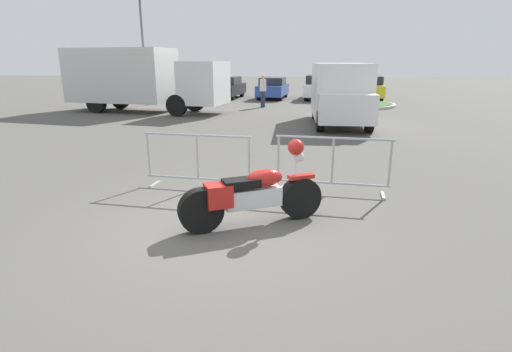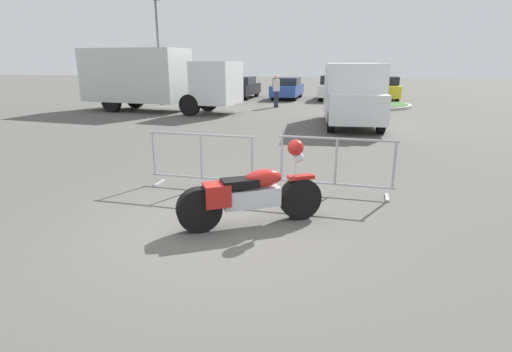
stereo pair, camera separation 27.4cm
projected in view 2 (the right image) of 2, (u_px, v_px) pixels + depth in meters
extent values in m
plane|color=#54514C|center=(220.00, 229.00, 5.90)|extent=(120.00, 120.00, 0.00)
cylinder|color=black|center=(300.00, 199.00, 6.22)|extent=(0.67, 0.46, 0.65)
cylinder|color=black|center=(199.00, 210.00, 5.75)|extent=(0.67, 0.46, 0.65)
cube|color=silver|center=(252.00, 197.00, 5.95)|extent=(0.88, 0.61, 0.29)
ellipsoid|color=#B21E19|center=(263.00, 178.00, 5.93)|extent=(0.63, 0.50, 0.27)
cube|color=black|center=(240.00, 183.00, 5.83)|extent=(0.60, 0.50, 0.12)
cube|color=#B21E19|center=(217.00, 195.00, 5.77)|extent=(0.48, 0.46, 0.33)
cube|color=#B21E19|center=(301.00, 177.00, 6.12)|extent=(0.43, 0.32, 0.06)
cylinder|color=silver|center=(295.00, 169.00, 6.05)|extent=(0.06, 0.06, 0.46)
sphere|color=silver|center=(298.00, 157.00, 6.02)|extent=(0.16, 0.16, 0.16)
sphere|color=#B21E19|center=(296.00, 148.00, 5.96)|extent=(0.25, 0.25, 0.25)
cylinder|color=#9EA0A5|center=(200.00, 135.00, 7.55)|extent=(2.12, 0.24, 0.04)
cylinder|color=#9EA0A5|center=(202.00, 178.00, 7.78)|extent=(2.12, 0.24, 0.04)
cylinder|color=#9EA0A5|center=(154.00, 153.00, 7.91)|extent=(0.05, 0.05, 0.85)
cylinder|color=#9EA0A5|center=(201.00, 156.00, 7.66)|extent=(0.05, 0.05, 0.85)
cylinder|color=#9EA0A5|center=(252.00, 160.00, 7.42)|extent=(0.05, 0.05, 0.85)
cube|color=#9EA0A5|center=(159.00, 183.00, 8.06)|extent=(0.10, 0.44, 0.03)
cube|color=#9EA0A5|center=(249.00, 191.00, 7.60)|extent=(0.10, 0.44, 0.03)
cylinder|color=#9EA0A5|center=(337.00, 139.00, 7.15)|extent=(2.12, 0.24, 0.04)
cylinder|color=#9EA0A5|center=(335.00, 184.00, 7.38)|extent=(2.12, 0.24, 0.04)
cylinder|color=#9EA0A5|center=(282.00, 158.00, 7.51)|extent=(0.05, 0.05, 0.85)
cylinder|color=#9EA0A5|center=(336.00, 162.00, 7.26)|extent=(0.05, 0.05, 0.85)
cylinder|color=#9EA0A5|center=(394.00, 165.00, 7.02)|extent=(0.05, 0.05, 0.85)
cube|color=#9EA0A5|center=(285.00, 189.00, 7.67)|extent=(0.10, 0.44, 0.03)
cube|color=#9EA0A5|center=(387.00, 198.00, 7.20)|extent=(0.10, 0.44, 0.03)
cube|color=silver|center=(136.00, 75.00, 19.54)|extent=(5.30, 3.07, 2.50)
cube|color=silver|center=(217.00, 83.00, 18.30)|extent=(2.13, 2.45, 1.90)
cylinder|color=black|center=(208.00, 101.00, 19.73)|extent=(0.99, 0.43, 0.96)
cylinder|color=black|center=(190.00, 105.00, 17.97)|extent=(0.99, 0.43, 0.96)
cylinder|color=black|center=(135.00, 99.00, 21.03)|extent=(0.99, 0.43, 0.96)
cylinder|color=black|center=(111.00, 102.00, 19.27)|extent=(0.99, 0.43, 0.96)
cube|color=white|center=(352.00, 90.00, 15.44)|extent=(2.11, 4.15, 2.00)
cube|color=white|center=(358.00, 110.00, 13.19)|extent=(1.92, 0.95, 1.00)
cylinder|color=black|center=(381.00, 123.00, 13.60)|extent=(0.26, 0.73, 0.72)
cylinder|color=black|center=(331.00, 122.00, 13.81)|extent=(0.26, 0.73, 0.72)
cylinder|color=black|center=(368.00, 111.00, 16.74)|extent=(0.26, 0.73, 0.72)
cylinder|color=black|center=(328.00, 111.00, 16.96)|extent=(0.26, 0.73, 0.72)
cube|color=maroon|center=(158.00, 87.00, 27.93)|extent=(2.07, 4.41, 0.70)
cube|color=#1E232B|center=(156.00, 79.00, 27.63)|extent=(1.77, 2.31, 0.50)
cylinder|color=black|center=(158.00, 90.00, 29.46)|extent=(0.27, 0.65, 0.64)
cylinder|color=black|center=(176.00, 90.00, 29.12)|extent=(0.27, 0.65, 0.64)
cylinder|color=black|center=(139.00, 93.00, 26.90)|extent=(0.27, 0.65, 0.64)
cylinder|color=black|center=(158.00, 93.00, 26.56)|extent=(0.27, 0.65, 0.64)
cube|color=#B21E19|center=(200.00, 88.00, 27.48)|extent=(2.01, 4.27, 0.68)
cube|color=#1E232B|center=(199.00, 80.00, 27.19)|extent=(1.72, 2.24, 0.48)
cylinder|color=black|center=(197.00, 91.00, 28.97)|extent=(0.26, 0.63, 0.62)
cylinder|color=black|center=(216.00, 91.00, 28.64)|extent=(0.26, 0.63, 0.62)
cylinder|color=black|center=(182.00, 94.00, 26.48)|extent=(0.26, 0.63, 0.62)
cylinder|color=black|center=(203.00, 94.00, 26.16)|extent=(0.26, 0.63, 0.62)
cube|color=black|center=(242.00, 89.00, 26.52)|extent=(2.00, 4.25, 0.67)
cube|color=#1E232B|center=(241.00, 80.00, 26.23)|extent=(1.71, 2.23, 0.48)
cylinder|color=black|center=(237.00, 92.00, 27.99)|extent=(0.26, 0.63, 0.62)
cylinder|color=black|center=(257.00, 92.00, 27.67)|extent=(0.26, 0.63, 0.62)
cylinder|color=black|center=(225.00, 95.00, 25.52)|extent=(0.26, 0.63, 0.62)
cylinder|color=black|center=(247.00, 95.00, 25.20)|extent=(0.26, 0.63, 0.62)
cube|color=#284799|center=(287.00, 90.00, 26.10)|extent=(1.94, 4.14, 0.65)
cube|color=#1E232B|center=(287.00, 81.00, 25.81)|extent=(1.66, 2.17, 0.47)
cylinder|color=black|center=(281.00, 92.00, 27.53)|extent=(0.25, 0.61, 0.60)
cylinder|color=black|center=(300.00, 93.00, 27.22)|extent=(0.25, 0.61, 0.60)
cylinder|color=black|center=(273.00, 96.00, 25.13)|extent=(0.25, 0.61, 0.60)
cylinder|color=black|center=(295.00, 96.00, 24.82)|extent=(0.25, 0.61, 0.60)
cube|color=white|center=(335.00, 89.00, 25.61)|extent=(2.16, 4.59, 0.73)
cube|color=#1E232B|center=(335.00, 80.00, 25.29)|extent=(1.84, 2.41, 0.52)
cylinder|color=black|center=(324.00, 92.00, 27.20)|extent=(0.28, 0.68, 0.67)
cylinder|color=black|center=(347.00, 93.00, 26.85)|extent=(0.28, 0.68, 0.67)
cylinder|color=black|center=(321.00, 96.00, 24.54)|extent=(0.28, 0.68, 0.67)
cylinder|color=black|center=(346.00, 96.00, 24.19)|extent=(0.28, 0.68, 0.67)
cube|color=yellow|center=(383.00, 90.00, 25.33)|extent=(2.09, 4.45, 0.70)
cube|color=#1E232B|center=(384.00, 80.00, 25.02)|extent=(1.78, 2.33, 0.50)
cylinder|color=black|center=(370.00, 93.00, 26.87)|extent=(0.27, 0.66, 0.64)
cylinder|color=black|center=(393.00, 93.00, 26.53)|extent=(0.27, 0.66, 0.64)
cylinder|color=black|center=(372.00, 96.00, 24.29)|extent=(0.27, 0.66, 0.64)
cylinder|color=black|center=(397.00, 97.00, 23.95)|extent=(0.27, 0.66, 0.64)
cylinder|color=#262838|center=(276.00, 99.00, 21.29)|extent=(0.33, 0.33, 0.85)
cylinder|color=beige|center=(276.00, 85.00, 21.08)|extent=(0.46, 0.46, 0.62)
sphere|color=tan|center=(276.00, 77.00, 20.97)|extent=(0.22, 0.22, 0.22)
cylinder|color=#ADA89E|center=(369.00, 105.00, 21.87)|extent=(4.37, 4.37, 0.14)
cylinder|color=#38662D|center=(369.00, 104.00, 21.85)|extent=(4.02, 4.02, 0.02)
sphere|color=#286023|center=(369.00, 97.00, 21.82)|extent=(0.79, 0.79, 0.79)
sphere|color=#33702D|center=(365.00, 97.00, 21.68)|extent=(0.87, 0.87, 0.87)
cylinder|color=#595B60|center=(159.00, 54.00, 21.84)|extent=(0.12, 0.12, 5.50)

